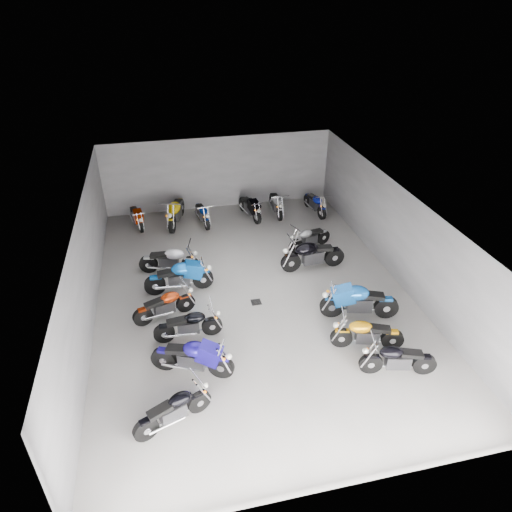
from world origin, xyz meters
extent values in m
plane|color=#9E9B96|center=(0.00, 0.00, 0.00)|extent=(14.00, 14.00, 0.00)
cube|color=gray|center=(0.00, 7.00, 1.60)|extent=(10.00, 0.10, 3.20)
cube|color=gray|center=(-5.00, 0.00, 1.60)|extent=(0.10, 14.00, 3.20)
cube|color=gray|center=(5.00, 0.00, 1.60)|extent=(0.10, 14.00, 3.20)
cube|color=black|center=(0.00, 0.00, 3.22)|extent=(10.00, 14.00, 0.04)
cube|color=black|center=(0.00, -0.50, 0.01)|extent=(0.32, 0.32, 0.01)
cylinder|color=black|center=(-2.27, -4.41, 0.30)|extent=(0.60, 0.34, 0.60)
cylinder|color=black|center=(-3.52, -4.93, 0.30)|extent=(0.61, 0.36, 0.60)
cube|color=#2D2D30|center=(-2.90, -4.67, 0.39)|extent=(0.67, 0.49, 0.37)
ellipsoid|color=black|center=(-2.71, -4.59, 0.69)|extent=(0.73, 0.59, 0.34)
cube|color=black|center=(-3.18, -4.78, 0.65)|extent=(0.63, 0.46, 0.17)
cylinder|color=black|center=(-1.59, -3.43, 0.34)|extent=(0.69, 0.40, 0.69)
cylinder|color=black|center=(-3.01, -2.82, 0.34)|extent=(0.69, 0.42, 0.69)
cube|color=#2D2D30|center=(-2.30, -3.13, 0.45)|extent=(0.77, 0.57, 0.43)
ellipsoid|color=navy|center=(-2.08, -3.22, 0.79)|extent=(0.84, 0.68, 0.39)
cube|color=black|center=(-2.62, -2.99, 0.75)|extent=(0.72, 0.54, 0.20)
cylinder|color=black|center=(-1.59, -1.72, 0.30)|extent=(0.61, 0.13, 0.61)
cylinder|color=black|center=(-2.96, -1.74, 0.30)|extent=(0.61, 0.15, 0.61)
cube|color=#2D2D30|center=(-2.27, -1.73, 0.40)|extent=(0.62, 0.29, 0.38)
ellipsoid|color=black|center=(-2.06, -1.73, 0.70)|extent=(0.65, 0.39, 0.34)
cube|color=black|center=(-2.58, -1.73, 0.66)|extent=(0.58, 0.27, 0.17)
cylinder|color=black|center=(-2.24, -0.45, 0.30)|extent=(0.61, 0.29, 0.60)
cylinder|color=black|center=(-3.54, -0.84, 0.30)|extent=(0.62, 0.31, 0.60)
cube|color=#2D2D30|center=(-2.89, -0.65, 0.39)|extent=(0.67, 0.44, 0.38)
ellipsoid|color=maroon|center=(-2.69, -0.59, 0.69)|extent=(0.72, 0.54, 0.34)
cube|color=black|center=(-3.18, -0.73, 0.66)|extent=(0.62, 0.41, 0.17)
cylinder|color=black|center=(-1.55, 0.70, 0.35)|extent=(0.70, 0.15, 0.70)
cylinder|color=black|center=(-3.13, 0.68, 0.35)|extent=(0.70, 0.17, 0.70)
cube|color=#2D2D30|center=(-2.34, 0.69, 0.46)|extent=(0.71, 0.34, 0.44)
ellipsoid|color=#0F59B2|center=(-2.10, 0.69, 0.81)|extent=(0.75, 0.45, 0.39)
cube|color=black|center=(-2.69, 0.68, 0.76)|extent=(0.67, 0.31, 0.20)
cylinder|color=black|center=(-1.88, 1.71, 0.33)|extent=(0.66, 0.28, 0.65)
cylinder|color=black|center=(-3.31, 2.07, 0.33)|extent=(0.67, 0.30, 0.65)
cube|color=#2D2D30|center=(-2.59, 1.89, 0.43)|extent=(0.71, 0.45, 0.41)
ellipsoid|color=silver|center=(-2.38, 1.84, 0.75)|extent=(0.77, 0.56, 0.37)
cube|color=black|center=(-2.91, 1.97, 0.71)|extent=(0.67, 0.42, 0.19)
cylinder|color=black|center=(2.25, -4.14, 0.31)|extent=(0.63, 0.27, 0.62)
cylinder|color=black|center=(3.61, -4.47, 0.31)|extent=(0.63, 0.29, 0.62)
cube|color=#2D2D30|center=(2.93, -4.31, 0.40)|extent=(0.68, 0.43, 0.38)
ellipsoid|color=black|center=(2.72, -4.26, 0.71)|extent=(0.73, 0.53, 0.35)
cube|color=black|center=(3.23, -4.38, 0.67)|extent=(0.63, 0.40, 0.18)
cylinder|color=black|center=(1.88, -3.03, 0.31)|extent=(0.63, 0.29, 0.62)
cylinder|color=black|center=(3.24, -3.41, 0.31)|extent=(0.64, 0.31, 0.62)
cube|color=#2D2D30|center=(2.56, -3.22, 0.41)|extent=(0.69, 0.45, 0.39)
ellipsoid|color=#CB850C|center=(2.35, -3.16, 0.72)|extent=(0.74, 0.55, 0.35)
cube|color=black|center=(2.86, -3.30, 0.68)|extent=(0.64, 0.42, 0.18)
cylinder|color=black|center=(2.10, -1.69, 0.37)|extent=(0.74, 0.32, 0.73)
cylinder|color=black|center=(3.70, -2.09, 0.37)|extent=(0.75, 0.34, 0.73)
cube|color=#2D2D30|center=(2.90, -1.89, 0.48)|extent=(0.80, 0.51, 0.46)
ellipsoid|color=#1659AD|center=(2.66, -1.83, 0.84)|extent=(0.86, 0.63, 0.41)
cube|color=black|center=(3.25, -1.98, 0.80)|extent=(0.75, 0.48, 0.21)
cylinder|color=black|center=(1.60, 1.02, 0.36)|extent=(0.72, 0.16, 0.72)
cylinder|color=black|center=(3.23, 1.06, 0.36)|extent=(0.72, 0.19, 0.72)
cube|color=#2D2D30|center=(2.41, 1.04, 0.47)|extent=(0.74, 0.36, 0.45)
ellipsoid|color=black|center=(2.16, 1.03, 0.83)|extent=(0.78, 0.47, 0.41)
cube|color=black|center=(2.77, 1.05, 0.79)|extent=(0.69, 0.33, 0.21)
cylinder|color=black|center=(2.14, 2.22, 0.29)|extent=(0.59, 0.31, 0.58)
cylinder|color=black|center=(3.39, 2.67, 0.29)|extent=(0.60, 0.33, 0.58)
cube|color=#2D2D30|center=(2.76, 2.44, 0.38)|extent=(0.65, 0.46, 0.37)
ellipsoid|color=#A3A3A7|center=(2.58, 2.37, 0.68)|extent=(0.71, 0.55, 0.33)
cube|color=black|center=(3.04, 2.54, 0.64)|extent=(0.61, 0.43, 0.17)
cylinder|color=black|center=(-3.56, 5.19, 0.29)|extent=(0.24, 0.58, 0.57)
cylinder|color=black|center=(-3.85, 6.45, 0.29)|extent=(0.26, 0.59, 0.57)
cube|color=#2D2D30|center=(-3.71, 5.82, 0.37)|extent=(0.39, 0.63, 0.36)
ellipsoid|color=#8A1E00|center=(-3.66, 5.63, 0.66)|extent=(0.49, 0.67, 0.32)
cube|color=black|center=(-3.77, 6.10, 0.62)|extent=(0.37, 0.59, 0.16)
cylinder|color=black|center=(-2.30, 4.88, 0.36)|extent=(0.35, 0.74, 0.73)
cylinder|color=black|center=(-1.83, 6.46, 0.36)|extent=(0.37, 0.75, 0.73)
cube|color=#2D2D30|center=(-2.07, 5.67, 0.48)|extent=(0.54, 0.81, 0.46)
ellipsoid|color=#DCB30B|center=(-2.14, 5.43, 0.84)|extent=(0.66, 0.87, 0.41)
cube|color=black|center=(-1.96, 6.02, 0.80)|extent=(0.50, 0.76, 0.21)
cylinder|color=black|center=(-0.89, 4.82, 0.29)|extent=(0.20, 0.59, 0.58)
cylinder|color=black|center=(-1.08, 6.12, 0.29)|extent=(0.22, 0.59, 0.58)
cube|color=#2D2D30|center=(-0.99, 5.47, 0.38)|extent=(0.35, 0.62, 0.36)
ellipsoid|color=navy|center=(-0.96, 5.27, 0.67)|extent=(0.45, 0.66, 0.33)
cube|color=black|center=(-1.03, 5.75, 0.63)|extent=(0.33, 0.58, 0.16)
cylinder|color=black|center=(1.25, 4.90, 0.31)|extent=(0.27, 0.64, 0.62)
cylinder|color=black|center=(0.93, 6.28, 0.31)|extent=(0.28, 0.64, 0.62)
cube|color=#2D2D30|center=(1.09, 5.59, 0.41)|extent=(0.43, 0.68, 0.39)
ellipsoid|color=black|center=(1.14, 5.38, 0.72)|extent=(0.53, 0.74, 0.35)
cube|color=black|center=(1.02, 5.90, 0.68)|extent=(0.40, 0.64, 0.18)
cylinder|color=black|center=(2.27, 4.99, 0.31)|extent=(0.15, 0.63, 0.63)
cylinder|color=black|center=(2.32, 6.41, 0.31)|extent=(0.17, 0.63, 0.63)
cube|color=#2D2D30|center=(2.29, 5.70, 0.41)|extent=(0.31, 0.65, 0.39)
ellipsoid|color=#A6A5AC|center=(2.29, 5.48, 0.72)|extent=(0.41, 0.68, 0.35)
cube|color=black|center=(2.30, 6.01, 0.69)|extent=(0.29, 0.60, 0.18)
cylinder|color=black|center=(4.08, 4.71, 0.30)|extent=(0.20, 0.61, 0.60)
cylinder|color=black|center=(3.89, 6.06, 0.30)|extent=(0.22, 0.61, 0.60)
cube|color=#2D2D30|center=(3.99, 5.38, 0.39)|extent=(0.36, 0.64, 0.38)
ellipsoid|color=navy|center=(4.01, 5.18, 0.69)|extent=(0.46, 0.68, 0.34)
cube|color=black|center=(3.95, 5.68, 0.66)|extent=(0.34, 0.60, 0.17)
camera|label=1|loc=(-2.59, -11.99, 8.90)|focal=32.00mm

